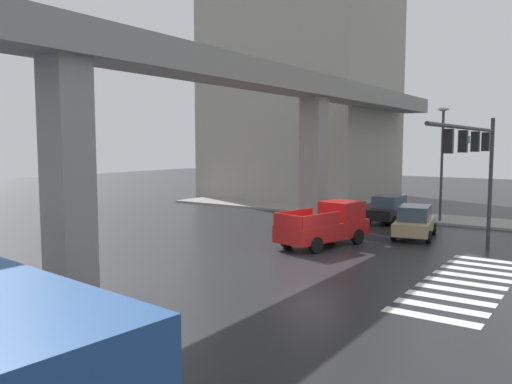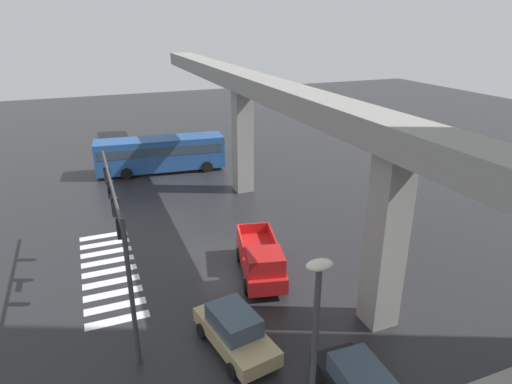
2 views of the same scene
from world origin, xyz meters
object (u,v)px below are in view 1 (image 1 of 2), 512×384
object	(u,v)px
traffic_signal_mast	(476,151)
sedan_black	(390,209)
pickup_truck	(327,225)
street_lamp_near_corner	(442,151)
sedan_tan	(415,222)
street_lamp_mid_block	(306,150)

from	to	relation	value
traffic_signal_mast	sedan_black	bearing A→B (deg)	37.41
pickup_truck	traffic_signal_mast	xyz separation A→B (m)	(0.15, -6.71, 3.68)
traffic_signal_mast	street_lamp_near_corner	bearing A→B (deg)	21.20
sedan_tan	street_lamp_mid_block	xyz separation A→B (m)	(5.87, 9.85, 3.70)
street_lamp_mid_block	pickup_truck	bearing A→B (deg)	-146.28
sedan_black	traffic_signal_mast	world-z (taller)	traffic_signal_mast
sedan_black	traffic_signal_mast	distance (m)	11.71
sedan_tan	street_lamp_near_corner	distance (m)	6.95
pickup_truck	street_lamp_near_corner	world-z (taller)	street_lamp_near_corner
sedan_black	traffic_signal_mast	bearing A→B (deg)	-142.59
sedan_black	sedan_tan	size ratio (longest dim) A/B	0.96
street_lamp_mid_block	sedan_black	bearing A→B (deg)	-101.34
sedan_tan	traffic_signal_mast	bearing A→B (deg)	-138.91
street_lamp_near_corner	pickup_truck	bearing A→B (deg)	165.01
pickup_truck	traffic_signal_mast	bearing A→B (deg)	-88.69
pickup_truck	street_lamp_near_corner	bearing A→B (deg)	-14.99
pickup_truck	traffic_signal_mast	distance (m)	7.65
traffic_signal_mast	street_lamp_mid_block	distance (m)	16.98
sedan_black	street_lamp_mid_block	xyz separation A→B (m)	(1.38, 6.87, 3.70)
sedan_black	sedan_tan	distance (m)	5.39
sedan_tan	street_lamp_mid_block	distance (m)	12.05
street_lamp_near_corner	street_lamp_mid_block	xyz separation A→B (m)	(0.00, 9.65, 0.00)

